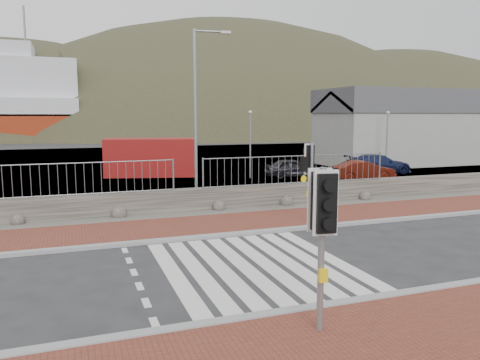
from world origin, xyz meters
name	(u,v)px	position (x,y,z in m)	size (l,w,h in m)	color
ground	(255,265)	(0.00, 0.00, 0.00)	(220.00, 220.00, 0.00)	#28282B
sidewalk_near	(374,358)	(0.00, -5.00, 0.04)	(40.00, 4.00, 0.08)	brown
sidewalk_far	(207,225)	(0.00, 4.50, 0.04)	(40.00, 3.00, 0.08)	brown
kerb_near	(312,309)	(0.00, -3.00, 0.05)	(40.00, 0.25, 0.12)	gray
kerb_far	(220,236)	(0.00, 3.00, 0.05)	(40.00, 0.25, 0.12)	gray
zebra_crossing	(255,265)	(0.00, 0.00, 0.01)	(4.62, 5.60, 0.01)	silver
gravel_strip	(193,214)	(0.00, 6.50, 0.03)	(40.00, 1.50, 0.06)	#59544C
stone_wall	(188,200)	(0.00, 7.30, 0.45)	(40.00, 0.60, 0.90)	#403C35
railing	(188,167)	(0.00, 7.15, 1.82)	(18.07, 0.07, 1.22)	gray
quay	(128,163)	(0.00, 27.90, 0.00)	(120.00, 40.00, 0.50)	#4C4C4F
water	(101,141)	(0.00, 62.90, 0.00)	(220.00, 50.00, 0.05)	#3F4C54
harbor_building	(397,127)	(20.00, 19.90, 2.93)	(12.20, 6.20, 5.80)	#9E9E99
hills_backdrop	(131,243)	(6.74, 87.90, -23.05)	(254.00, 90.00, 100.00)	#323721
traffic_signal_near	(322,216)	(-0.34, -3.90, 2.12)	(0.46, 0.32, 2.95)	gray
traffic_signal_far	(311,166)	(3.51, 3.62, 2.08)	(0.71, 0.37, 2.87)	gray
streetlight	(198,109)	(0.68, 8.08, 4.09)	(1.54, 0.36, 7.27)	gray
shipping_container	(152,157)	(0.51, 19.10, 1.18)	(5.68, 2.37, 2.37)	maroon
car_a	(293,168)	(8.59, 15.27, 0.58)	(1.38, 3.42, 1.17)	black
car_b	(364,171)	(11.92, 12.57, 0.59)	(1.24, 3.57, 1.18)	#51140B
car_c	(379,164)	(14.80, 15.09, 0.63)	(1.77, 4.36, 1.26)	#151D44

